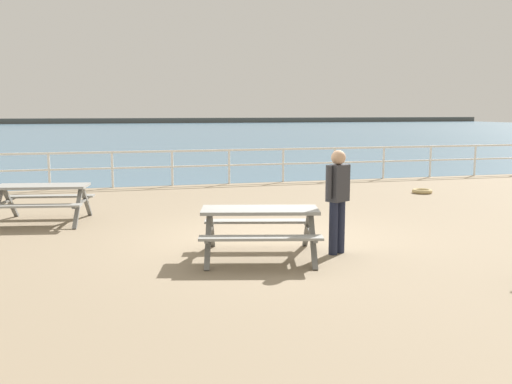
{
  "coord_description": "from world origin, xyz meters",
  "views": [
    {
      "loc": [
        -2.77,
        -9.4,
        2.28
      ],
      "look_at": [
        -0.18,
        0.43,
        0.8
      ],
      "focal_mm": 39.54,
      "sensor_mm": 36.0,
      "label": 1
    }
  ],
  "objects": [
    {
      "name": "seaward_railing",
      "position": [
        0.0,
        7.75,
        0.74
      ],
      "size": [
        23.07,
        0.07,
        1.08
      ],
      "color": "white",
      "rests_on": "ground"
    },
    {
      "name": "ground_plane",
      "position": [
        0.0,
        0.0,
        -0.1
      ],
      "size": [
        30.0,
        24.0,
        0.2
      ],
      "primitive_type": "cube",
      "color": "gray"
    },
    {
      "name": "picnic_table_mid_centre",
      "position": [
        -0.52,
        -1.13,
        0.58
      ],
      "size": [
        2.11,
        1.89,
        0.8
      ],
      "rotation": [
        0.0,
        0.0,
        -0.24
      ],
      "color": "gray",
      "rests_on": "ground"
    },
    {
      "name": "picnic_table_near_left",
      "position": [
        -4.09,
        2.66,
        0.58
      ],
      "size": [
        2.03,
        1.81,
        0.8
      ],
      "rotation": [
        0.0,
        0.0,
        -0.18
      ],
      "color": "gray",
      "rests_on": "ground"
    },
    {
      "name": "sea_band",
      "position": [
        0.0,
        52.75,
        0.0
      ],
      "size": [
        142.0,
        90.0,
        0.01
      ],
      "primitive_type": "cube",
      "color": "#476B84",
      "rests_on": "ground"
    },
    {
      "name": "distant_shoreline",
      "position": [
        0.0,
        95.75,
        0.0
      ],
      "size": [
        142.0,
        6.0,
        1.8
      ],
      "primitive_type": "cube",
      "color": "#4C4C47",
      "rests_on": "ground"
    },
    {
      "name": "rope_coil",
      "position": [
        5.64,
        4.37,
        0.06
      ],
      "size": [
        0.55,
        0.55,
        0.11
      ],
      "primitive_type": "torus",
      "color": "tan",
      "rests_on": "ground"
    },
    {
      "name": "visitor",
      "position": [
        0.73,
        -1.21,
        0.95
      ],
      "size": [
        0.48,
        0.35,
        1.66
      ],
      "rotation": [
        0.0,
        0.0,
        2.07
      ],
      "color": "#1E2338",
      "rests_on": "ground"
    }
  ]
}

